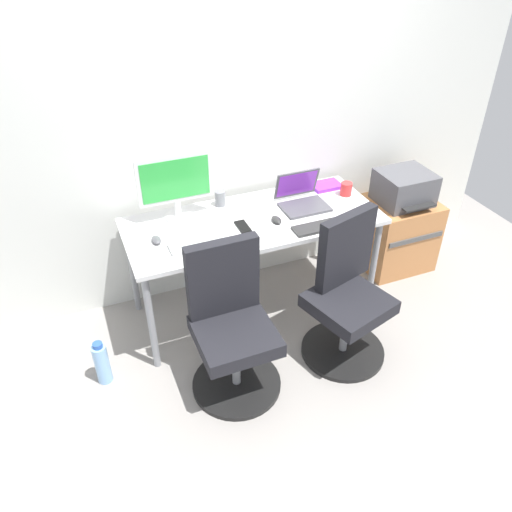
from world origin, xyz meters
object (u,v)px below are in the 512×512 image
object	(u,v)px
printer	(404,188)
desktop_monitor	(175,183)
water_bottle_on_floor	(102,363)
coffee_mug	(346,189)
open_laptop	(301,198)
office_chair_left	(231,328)
office_chair_right	(346,296)
side_cabinet	(396,233)

from	to	relation	value
printer	desktop_monitor	bearing A→B (deg)	176.09
water_bottle_on_floor	coffee_mug	size ratio (longest dim) A/B	3.37
water_bottle_on_floor	open_laptop	bearing A→B (deg)	13.42
printer	office_chair_left	bearing A→B (deg)	-157.44
office_chair_left	coffee_mug	distance (m)	1.32
office_chair_right	open_laptop	bearing A→B (deg)	91.27
printer	coffee_mug	distance (m)	0.54
office_chair_right	desktop_monitor	size ratio (longest dim) A/B	1.96
office_chair_right	side_cabinet	distance (m)	1.11
office_chair_right	open_laptop	xyz separation A→B (m)	(-0.01, 0.64, 0.37)
water_bottle_on_floor	open_laptop	size ratio (longest dim) A/B	1.00
office_chair_right	coffee_mug	bearing A→B (deg)	62.52
office_chair_left	office_chair_right	size ratio (longest dim) A/B	1.00
office_chair_left	water_bottle_on_floor	distance (m)	0.84
side_cabinet	open_laptop	size ratio (longest dim) A/B	1.82
desktop_monitor	open_laptop	size ratio (longest dim) A/B	1.55
office_chair_right	coffee_mug	world-z (taller)	office_chair_right
office_chair_left	printer	distance (m)	1.78
office_chair_left	coffee_mug	world-z (taller)	office_chair_left
office_chair_left	office_chair_right	xyz separation A→B (m)	(0.76, -0.00, 0.00)
office_chair_left	office_chair_right	distance (m)	0.76
open_laptop	printer	bearing A→B (deg)	2.31
desktop_monitor	open_laptop	xyz separation A→B (m)	(0.82, -0.15, -0.20)
printer	desktop_monitor	size ratio (longest dim) A/B	0.83
open_laptop	coffee_mug	world-z (taller)	open_laptop
office_chair_left	coffee_mug	xyz separation A→B (m)	(1.10, 0.65, 0.37)
printer	desktop_monitor	distance (m)	1.72
side_cabinet	open_laptop	world-z (taller)	open_laptop
open_laptop	office_chair_right	bearing A→B (deg)	-88.73
water_bottle_on_floor	desktop_monitor	xyz separation A→B (m)	(0.67, 0.50, 0.85)
water_bottle_on_floor	office_chair_left	bearing A→B (deg)	-21.10
office_chair_left	side_cabinet	xyz separation A→B (m)	(1.62, 0.67, -0.14)
desktop_monitor	printer	bearing A→B (deg)	-3.91
office_chair_left	water_bottle_on_floor	size ratio (longest dim) A/B	3.03
desktop_monitor	coffee_mug	xyz separation A→B (m)	(1.17, -0.14, -0.20)
side_cabinet	desktop_monitor	world-z (taller)	desktop_monitor
office_chair_left	office_chair_right	world-z (taller)	same
side_cabinet	open_laptop	xyz separation A→B (m)	(-0.88, -0.04, 0.52)
printer	coffee_mug	world-z (taller)	coffee_mug
water_bottle_on_floor	coffee_mug	bearing A→B (deg)	11.14
water_bottle_on_floor	coffee_mug	world-z (taller)	coffee_mug
desktop_monitor	coffee_mug	size ratio (longest dim) A/B	5.22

